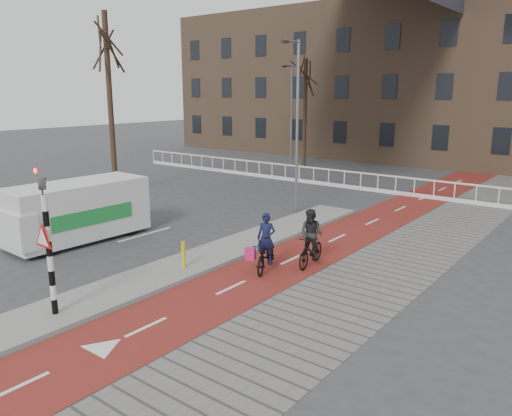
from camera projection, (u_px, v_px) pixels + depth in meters
The scene contains 15 objects.
ground at pixel (138, 297), 13.12m from camera, with size 120.00×120.00×0.00m, color #38383A.
bike_lane at pixel (361, 227), 19.92m from camera, with size 2.50×60.00×0.01m, color maroon.
sidewalk at pixel (431, 239), 18.25m from camera, with size 3.00×60.00×0.01m, color slate.
curb_island at pixel (220, 252), 16.60m from camera, with size 1.80×16.00×0.12m, color gray.
traffic_signal at pixel (47, 238), 11.47m from camera, with size 0.80×0.80×3.68m.
bollard at pixel (184, 255), 14.92m from camera, with size 0.12×0.12×0.80m, color #DBC30C.
cyclist_near at pixel (266, 251), 14.96m from camera, with size 1.15×1.77×1.77m.
cyclist_far at pixel (311, 243), 15.33m from camera, with size 0.82×1.69×1.79m.
van at pixel (77, 210), 17.89m from camera, with size 2.13×5.01×2.13m.
railing at pixel (314, 179), 29.11m from camera, with size 28.00×0.10×0.99m.
townhouse_row at pixel (442, 57), 37.74m from camera, with size 46.00×10.00×15.90m.
tree_left at pixel (110, 106), 25.06m from camera, with size 0.28×0.28×9.10m, color black.
tree_mid at pixel (305, 114), 35.08m from camera, with size 0.28×0.28×7.48m, color black.
streetlight_near at pixel (297, 130), 21.29m from camera, with size 0.12×0.12×7.35m, color slate.
streetlight_left at pixel (292, 117), 35.24m from camera, with size 0.12×0.12×7.08m, color slate.
Camera 1 is at (9.94, -7.77, 5.29)m, focal length 35.00 mm.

